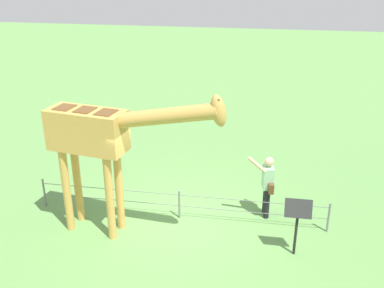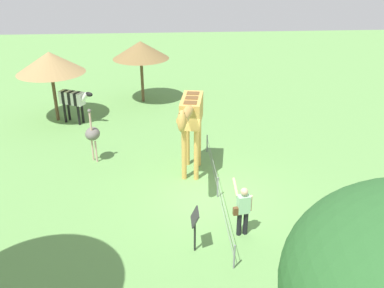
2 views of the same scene
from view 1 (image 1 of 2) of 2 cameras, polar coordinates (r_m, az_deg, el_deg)
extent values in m
plane|color=#60934C|center=(11.01, -1.72, -9.70)|extent=(60.00, 60.00, 0.00)
cylinder|color=gold|center=(10.37, -9.28, -5.73)|extent=(0.18, 0.18, 2.03)
cylinder|color=gold|center=(10.04, -10.45, -6.87)|extent=(0.18, 0.18, 2.03)
cylinder|color=gold|center=(10.89, -14.42, -4.71)|extent=(0.18, 0.18, 2.03)
cylinder|color=gold|center=(10.58, -15.69, -5.74)|extent=(0.18, 0.18, 2.03)
cube|color=gold|center=(9.84, -13.25, 1.74)|extent=(1.79, 0.97, 0.90)
cube|color=brown|center=(9.44, -10.91, 3.99)|extent=(0.43, 0.49, 0.02)
cube|color=brown|center=(9.69, -13.50, 4.27)|extent=(0.43, 0.49, 0.02)
cube|color=brown|center=(9.96, -15.95, 4.53)|extent=(0.43, 0.49, 0.02)
cylinder|color=gold|center=(8.88, -3.86, 3.54)|extent=(2.41, 0.71, 0.81)
ellipsoid|color=gold|center=(8.43, 3.41, 4.26)|extent=(0.45, 0.32, 0.68)
cylinder|color=brown|center=(8.43, 3.49, 5.55)|extent=(0.05, 0.05, 0.14)
cylinder|color=brown|center=(8.32, 3.39, 5.30)|extent=(0.05, 0.05, 0.14)
cylinder|color=black|center=(11.06, 9.51, -7.50)|extent=(0.14, 0.14, 0.78)
cylinder|color=black|center=(11.23, 9.37, -6.98)|extent=(0.14, 0.14, 0.78)
cube|color=#93C699|center=(10.83, 9.67, -4.20)|extent=(0.29, 0.39, 0.55)
sphere|color=#D8AD8C|center=(10.64, 9.81, -2.22)|extent=(0.22, 0.22, 0.22)
cylinder|color=#D8AD8C|center=(10.46, 8.29, -2.63)|extent=(0.47, 0.15, 0.43)
cylinder|color=#D8AD8C|center=(11.02, 9.50, -3.70)|extent=(0.08, 0.08, 0.50)
cube|color=brown|center=(10.73, 10.03, -5.57)|extent=(0.15, 0.22, 0.24)
cylinder|color=black|center=(9.91, 13.07, -11.25)|extent=(0.06, 0.06, 0.95)
cube|color=#2D2D2D|center=(9.56, 13.42, -8.01)|extent=(0.56, 0.21, 0.38)
cylinder|color=slate|center=(12.01, -18.32, -5.89)|extent=(0.05, 0.05, 0.75)
cylinder|color=slate|center=(10.91, -1.62, -7.71)|extent=(0.05, 0.05, 0.75)
cylinder|color=slate|center=(10.87, 17.03, -8.97)|extent=(0.05, 0.05, 0.75)
cube|color=slate|center=(10.78, -1.63, -6.52)|extent=(7.00, 0.01, 0.01)
cube|color=slate|center=(10.93, -1.62, -7.88)|extent=(7.00, 0.01, 0.01)
camera|label=2|loc=(12.76, 68.40, 17.58)|focal=39.29mm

